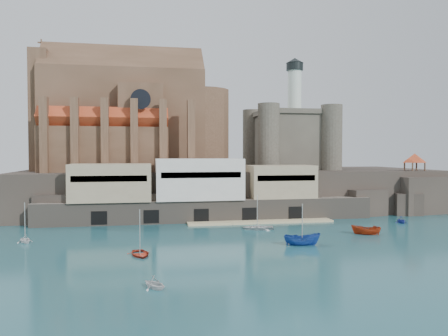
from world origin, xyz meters
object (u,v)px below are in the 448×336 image
Objects in this scene: church at (132,121)px; pavilion at (415,159)px; boat_0 at (140,255)px; boat_2 at (302,245)px; castle_keep at (290,137)px; boat_1 at (154,288)px.

church is 7.34× the size of pavilion.
boat_0 is at bearing -153.10° from pavilion.
church is 53.20m from boat_0.
boat_2 is at bearing -59.94° from church.
boat_1 is at bearing -120.13° from castle_keep.
castle_keep is 74.94m from boat_1.
boat_0 reaches higher than boat_1.
boat_1 is 28.88m from boat_2.
boat_2 is at bearing -4.89° from boat_0.
boat_1 is at bearing -86.64° from church.
church is at bearing 37.80° from boat_2.
pavilion is at bearing 16.79° from boat_0.
church is 9.46× the size of boat_0.
castle_keep reaches higher than boat_2.
church reaches higher than pavilion.
church is 68.65m from pavilion.
boat_1 is 0.56× the size of boat_2.
boat_1 is (3.73, -63.62, -22.13)m from church.
church is at bearing 178.89° from castle_keep.
pavilion reaches higher than boat_0.
boat_0 is 15.38m from boat_1.
boat_0 is at bearing 58.59° from boat_1.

